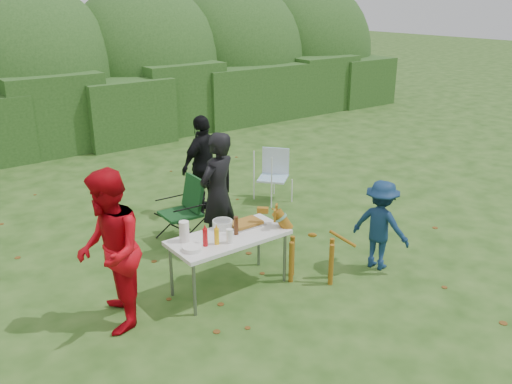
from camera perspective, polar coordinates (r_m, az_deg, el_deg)
ground at (r=7.08m, az=0.50°, el=-10.14°), size 80.00×80.00×0.00m
hedge_row at (r=13.65m, az=-20.47°, el=7.41°), size 22.00×1.40×1.70m
shrub_backdrop at (r=15.05m, az=-22.67°, el=11.13°), size 20.00×2.60×3.20m
folding_table at (r=6.79m, az=-2.88°, el=-5.02°), size 1.50×0.70×0.74m
person_cook at (r=7.65m, az=-4.05°, el=-0.29°), size 0.76×0.60×1.81m
person_red_jacket at (r=6.15m, az=-15.17°, el=-6.08°), size 0.97×1.09×1.85m
person_black_puffy at (r=9.22m, az=-5.51°, el=2.90°), size 1.07×0.67×1.70m
child at (r=7.53m, az=12.98°, el=-3.41°), size 0.67×0.91×1.25m
dog at (r=7.10m, az=5.91°, el=-5.67°), size 1.03×1.02×0.98m
camping_chair at (r=8.25m, az=-7.97°, el=-1.91°), size 0.65×0.65×0.99m
lawn_chair at (r=9.79m, az=1.80°, el=1.70°), size 0.79×0.79×0.95m
food_tray at (r=7.04m, az=-1.08°, el=-3.46°), size 0.45×0.30×0.02m
focaccia_bread at (r=7.03m, az=-1.08°, el=-3.25°), size 0.40×0.26×0.04m
mustard_bottle at (r=6.51m, az=-4.16°, el=-4.69°), size 0.06×0.06×0.20m
ketchup_bottle at (r=6.48m, az=-5.37°, el=-4.78°), size 0.06×0.06×0.22m
beer_bottle at (r=6.75m, az=-2.11°, el=-3.55°), size 0.06×0.06×0.24m
paper_towel_roll at (r=6.61m, az=-7.56°, el=-4.15°), size 0.12×0.12×0.26m
cup_stack at (r=6.54m, az=-2.79°, el=-4.65°), size 0.08×0.08×0.18m
pasta_bowl at (r=6.97m, az=-3.54°, el=-3.39°), size 0.26×0.26×0.10m
plate_stack at (r=6.42m, az=-6.72°, el=-5.90°), size 0.24×0.24×0.05m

